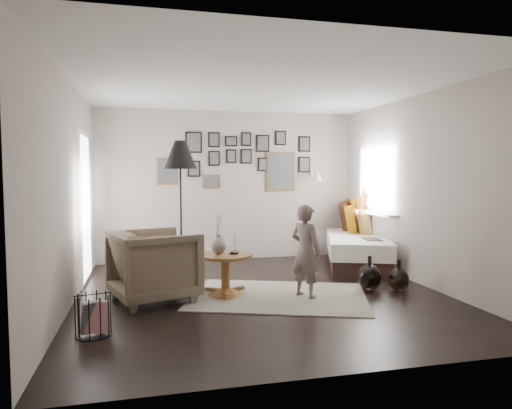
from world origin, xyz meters
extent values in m
plane|color=black|center=(0.00, 0.00, 0.00)|extent=(4.80, 4.80, 0.00)
plane|color=#A79A92|center=(0.00, 2.40, 1.30)|extent=(4.50, 0.00, 4.50)
plane|color=#A79A92|center=(0.00, -2.40, 1.30)|extent=(4.50, 0.00, 4.50)
plane|color=#A79A92|center=(-2.25, 0.00, 1.30)|extent=(0.00, 4.80, 4.80)
plane|color=#A79A92|center=(2.25, 0.00, 1.30)|extent=(0.00, 4.80, 4.80)
plane|color=white|center=(0.00, 0.00, 2.60)|extent=(4.80, 4.80, 0.00)
plane|color=white|center=(-2.23, 1.20, 1.05)|extent=(0.00, 2.14, 2.14)
plane|color=white|center=(-2.23, 1.20, 1.05)|extent=(0.00, 1.88, 1.88)
plane|color=white|center=(-2.23, 1.20, 1.05)|extent=(0.00, 1.93, 1.93)
plane|color=white|center=(2.23, 1.20, 1.45)|extent=(0.00, 1.30, 1.30)
plane|color=white|center=(2.23, 1.20, 1.45)|extent=(0.00, 1.14, 1.14)
cube|color=white|center=(2.17, 1.20, 0.88)|extent=(0.15, 1.32, 0.04)
cylinder|color=#8C4C14|center=(2.17, 1.55, 1.04)|extent=(0.10, 0.10, 0.28)
cylinder|color=#8C4C14|center=(2.17, 1.72, 1.01)|extent=(0.08, 0.08, 0.22)
cube|color=brown|center=(-1.05, 2.38, 1.55)|extent=(0.35, 0.03, 0.45)
cube|color=black|center=(-1.05, 2.37, 1.55)|extent=(0.30, 0.01, 0.40)
cube|color=black|center=(-0.60, 2.38, 2.05)|extent=(0.28, 0.03, 0.36)
cube|color=black|center=(-0.60, 2.37, 2.05)|extent=(0.23, 0.01, 0.31)
cube|color=black|center=(-0.60, 2.38, 1.60)|extent=(0.22, 0.03, 0.28)
cube|color=black|center=(-0.60, 2.37, 1.60)|extent=(0.17, 0.01, 0.23)
cube|color=black|center=(-0.25, 2.38, 2.10)|extent=(0.20, 0.03, 0.26)
cube|color=black|center=(-0.25, 2.37, 2.10)|extent=(0.15, 0.01, 0.21)
cube|color=black|center=(-0.25, 2.38, 1.78)|extent=(0.20, 0.03, 0.26)
cube|color=black|center=(-0.25, 2.37, 1.78)|extent=(0.15, 0.01, 0.21)
cube|color=black|center=(0.05, 2.38, 2.08)|extent=(0.22, 0.03, 0.18)
cube|color=black|center=(0.05, 2.37, 2.08)|extent=(0.17, 0.01, 0.13)
cube|color=black|center=(0.05, 2.38, 1.82)|extent=(0.18, 0.03, 0.24)
cube|color=black|center=(0.05, 2.37, 1.82)|extent=(0.13, 0.01, 0.19)
cube|color=black|center=(0.32, 2.38, 2.12)|extent=(0.18, 0.03, 0.24)
cube|color=black|center=(0.32, 2.37, 2.12)|extent=(0.13, 0.01, 0.19)
cube|color=black|center=(0.32, 2.38, 1.82)|extent=(0.20, 0.03, 0.26)
cube|color=black|center=(0.32, 2.37, 1.82)|extent=(0.15, 0.01, 0.21)
cube|color=black|center=(0.62, 2.38, 2.05)|extent=(0.24, 0.03, 0.30)
cube|color=black|center=(0.62, 2.37, 2.05)|extent=(0.19, 0.01, 0.25)
cube|color=black|center=(0.62, 2.38, 1.68)|extent=(0.18, 0.03, 0.24)
cube|color=black|center=(0.62, 2.37, 1.68)|extent=(0.13, 0.01, 0.19)
cube|color=brown|center=(0.95, 2.38, 1.55)|extent=(0.55, 0.03, 0.70)
cube|color=black|center=(0.95, 2.37, 1.55)|extent=(0.50, 0.01, 0.65)
cube|color=black|center=(0.95, 2.38, 2.15)|extent=(0.20, 0.03, 0.26)
cube|color=black|center=(0.95, 2.37, 2.15)|extent=(0.15, 0.01, 0.21)
cube|color=black|center=(1.40, 2.38, 2.05)|extent=(0.22, 0.03, 0.28)
cube|color=black|center=(1.40, 2.37, 2.05)|extent=(0.17, 0.01, 0.23)
cube|color=black|center=(1.40, 2.38, 1.68)|extent=(0.22, 0.03, 0.28)
cube|color=black|center=(1.40, 2.37, 1.68)|extent=(0.17, 0.01, 0.23)
cube|color=brown|center=(-0.30, 2.38, 1.38)|extent=(0.30, 0.03, 0.24)
cube|color=black|center=(-0.30, 2.37, 1.38)|extent=(0.25, 0.01, 0.19)
cube|color=white|center=(1.55, 2.37, 1.50)|extent=(0.06, 0.04, 0.10)
cylinder|color=white|center=(1.55, 2.25, 1.52)|extent=(0.02, 0.24, 0.02)
cone|color=white|center=(1.55, 2.12, 1.46)|extent=(0.18, 0.18, 0.14)
cube|color=white|center=(0.18, -0.18, 0.01)|extent=(2.51, 2.13, 0.01)
cone|color=brown|center=(-0.45, 0.02, 0.05)|extent=(0.50, 0.50, 0.10)
cylinder|color=brown|center=(-0.45, 0.02, 0.27)|extent=(0.11, 0.11, 0.38)
cylinder|color=brown|center=(-0.45, 0.02, 0.51)|extent=(0.67, 0.67, 0.04)
ellipsoid|color=black|center=(-0.53, 0.04, 0.63)|extent=(0.19, 0.19, 0.21)
cylinder|color=black|center=(-0.53, 0.04, 0.75)|extent=(0.06, 0.06, 0.04)
cylinder|color=black|center=(-0.34, 0.02, 0.53)|extent=(0.11, 0.11, 0.02)
cube|color=black|center=(2.00, 1.44, 0.12)|extent=(1.54, 2.25, 0.24)
cube|color=white|center=(2.00, 1.44, 0.36)|extent=(1.62, 2.32, 0.26)
cube|color=#985B08|center=(2.02, 2.29, 0.77)|extent=(0.38, 0.65, 0.61)
cube|color=#371C11|center=(1.87, 2.18, 0.73)|extent=(0.46, 0.60, 0.54)
cube|color=brown|center=(2.15, 2.01, 0.72)|extent=(0.26, 0.53, 0.52)
cube|color=#985B08|center=(1.93, 1.86, 0.71)|extent=(0.42, 0.55, 0.50)
cube|color=brown|center=(2.11, 1.66, 0.69)|extent=(0.29, 0.49, 0.46)
cube|color=black|center=(2.00, 0.89, 0.50)|extent=(0.30, 0.37, 0.02)
imported|color=brown|center=(-1.32, 0.01, 0.43)|extent=(1.18, 1.16, 0.85)
cube|color=silver|center=(-1.29, 0.06, 0.48)|extent=(0.48, 0.49, 0.18)
cylinder|color=black|center=(-0.92, 1.02, 0.02)|extent=(0.31, 0.31, 0.03)
cylinder|color=black|center=(-0.92, 1.02, 0.88)|extent=(0.03, 0.03, 1.76)
cone|color=black|center=(-0.92, 1.02, 1.78)|extent=(0.46, 0.46, 0.40)
cube|color=black|center=(-1.90, -1.07, 0.18)|extent=(0.23, 0.19, 0.30)
cube|color=silver|center=(-1.87, -1.09, 0.18)|extent=(0.22, 0.09, 0.30)
ellipsoid|color=black|center=(1.41, -0.17, 0.17)|extent=(0.30, 0.30, 0.35)
cylinder|color=black|center=(1.41, -0.17, 0.40)|extent=(0.05, 0.05, 0.11)
ellipsoid|color=black|center=(1.76, -0.29, 0.15)|extent=(0.27, 0.27, 0.31)
cylinder|color=black|center=(1.76, -0.29, 0.36)|extent=(0.05, 0.05, 0.11)
imported|color=#6B5A55|center=(0.49, -0.28, 0.57)|extent=(0.46, 0.50, 1.15)
camera|label=1|loc=(-1.38, -5.51, 1.53)|focal=32.00mm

